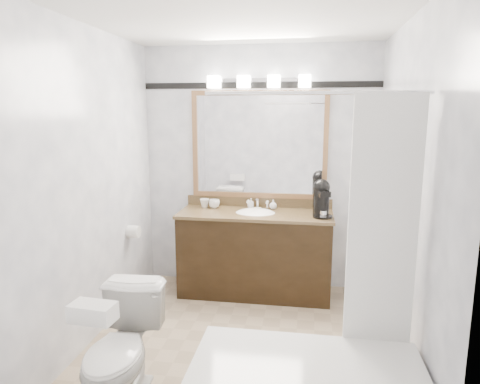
% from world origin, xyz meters
% --- Properties ---
extents(room, '(2.42, 2.62, 2.52)m').
position_xyz_m(room, '(0.00, 0.00, 1.25)').
color(room, tan).
rests_on(room, ground).
extents(vanity, '(1.53, 0.58, 0.97)m').
position_xyz_m(vanity, '(0.00, 1.02, 0.44)').
color(vanity, black).
rests_on(vanity, ground).
extents(mirror, '(1.40, 0.04, 1.10)m').
position_xyz_m(mirror, '(0.00, 1.28, 1.50)').
color(mirror, '#936842').
rests_on(mirror, room).
extents(vanity_light_bar, '(1.02, 0.14, 0.12)m').
position_xyz_m(vanity_light_bar, '(0.00, 1.23, 2.13)').
color(vanity_light_bar, silver).
rests_on(vanity_light_bar, room).
extents(accent_stripe, '(2.40, 0.01, 0.06)m').
position_xyz_m(accent_stripe, '(0.00, 1.29, 2.10)').
color(accent_stripe, black).
rests_on(accent_stripe, room).
extents(tp_roll, '(0.11, 0.12, 0.12)m').
position_xyz_m(tp_roll, '(-1.14, 0.66, 0.70)').
color(tp_roll, white).
rests_on(tp_roll, room).
extents(toilet, '(0.46, 0.74, 0.74)m').
position_xyz_m(toilet, '(-0.62, -0.82, 0.37)').
color(toilet, white).
rests_on(toilet, ground).
extents(tissue_box, '(0.25, 0.15, 0.10)m').
position_xyz_m(tissue_box, '(-0.62, -1.12, 0.78)').
color(tissue_box, white).
rests_on(tissue_box, toilet).
extents(coffee_maker, '(0.19, 0.23, 0.36)m').
position_xyz_m(coffee_maker, '(0.64, 0.97, 1.04)').
color(coffee_maker, black).
rests_on(coffee_maker, vanity).
extents(cup_left, '(0.15, 0.15, 0.09)m').
position_xyz_m(cup_left, '(-0.45, 1.15, 0.89)').
color(cup_left, white).
rests_on(cup_left, vanity).
extents(cup_right, '(0.11, 0.11, 0.09)m').
position_xyz_m(cup_right, '(-0.56, 1.17, 0.89)').
color(cup_right, white).
rests_on(cup_right, vanity).
extents(soap_bottle_a, '(0.06, 0.06, 0.10)m').
position_xyz_m(soap_bottle_a, '(-0.07, 1.20, 0.90)').
color(soap_bottle_a, white).
rests_on(soap_bottle_a, vanity).
extents(soap_bottle_b, '(0.10, 0.10, 0.10)m').
position_xyz_m(soap_bottle_b, '(0.16, 1.20, 0.90)').
color(soap_bottle_b, white).
rests_on(soap_bottle_b, vanity).
extents(soap_bar, '(0.08, 0.05, 0.02)m').
position_xyz_m(soap_bar, '(0.01, 1.13, 0.86)').
color(soap_bar, beige).
rests_on(soap_bar, vanity).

